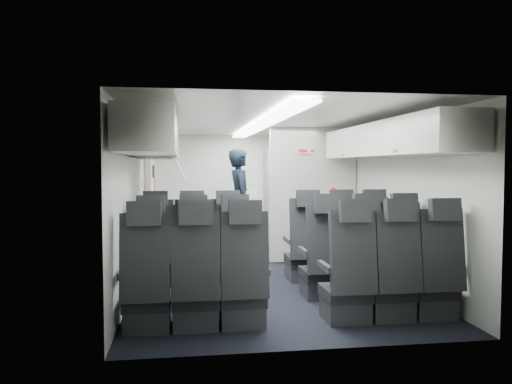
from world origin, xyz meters
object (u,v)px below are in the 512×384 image
object	(u,v)px
galley_unit	(287,196)
carry_on_bag	(158,146)
seat_row_front	(266,252)
seat_row_rear	(296,284)
flight_attendant	(240,201)
seat_row_mid	(279,265)
boarding_door	(150,201)

from	to	relation	value
galley_unit	carry_on_bag	world-z (taller)	carry_on_bag
seat_row_front	carry_on_bag	distance (m)	1.97
seat_row_rear	flight_attendant	xyz separation A→B (m)	(-0.09, 4.12, 0.52)
seat_row_rear	galley_unit	size ratio (longest dim) A/B	1.75
seat_row_mid	seat_row_rear	size ratio (longest dim) A/B	1.00
seat_row_rear	flight_attendant	world-z (taller)	flight_attendant
galley_unit	seat_row_mid	bearing A→B (deg)	-102.88
seat_row_rear	flight_attendant	bearing A→B (deg)	91.22
seat_row_front	seat_row_rear	distance (m)	1.80
flight_attendant	boarding_door	bearing A→B (deg)	95.48
carry_on_bag	boarding_door	bearing A→B (deg)	115.15
seat_row_rear	carry_on_bag	size ratio (longest dim) A/B	7.84
seat_row_front	galley_unit	size ratio (longest dim) A/B	1.75
seat_row_rear	galley_unit	world-z (taller)	galley_unit
boarding_door	seat_row_front	bearing A→B (deg)	-51.84
galley_unit	flight_attendant	bearing A→B (deg)	-137.92
seat_row_mid	galley_unit	xyz separation A→B (m)	(0.95, 4.15, 0.55)
seat_row_rear	carry_on_bag	bearing A→B (deg)	128.58
seat_row_mid	seat_row_rear	bearing A→B (deg)	-90.00
seat_row_rear	boarding_door	world-z (taller)	boarding_door
seat_row_front	carry_on_bag	size ratio (longest dim) A/B	7.84
boarding_door	flight_attendant	distance (m)	1.57
seat_row_mid	galley_unit	world-z (taller)	galley_unit
seat_row_front	carry_on_bag	xyz separation A→B (m)	(-1.39, -0.05, 1.39)
carry_on_bag	seat_row_mid	bearing A→B (deg)	-12.68
seat_row_rear	boarding_door	bearing A→B (deg)	112.87
seat_row_rear	carry_on_bag	world-z (taller)	carry_on_bag
seat_row_rear	boarding_door	size ratio (longest dim) A/B	1.79
seat_row_front	carry_on_bag	bearing A→B (deg)	-177.88
seat_row_front	flight_attendant	bearing A→B (deg)	92.17
seat_row_front	seat_row_mid	world-z (taller)	same
seat_row_front	flight_attendant	xyz separation A→B (m)	(-0.09, 2.32, 0.52)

